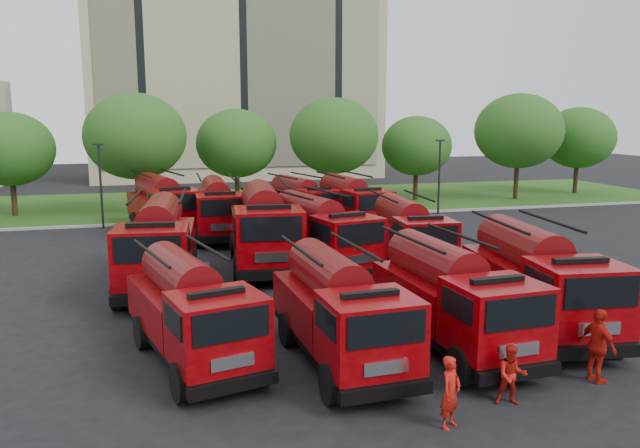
% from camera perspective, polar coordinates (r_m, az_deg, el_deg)
% --- Properties ---
extents(ground, '(140.00, 140.00, 0.00)m').
position_cam_1_polar(ground, '(23.94, 2.26, -6.57)').
color(ground, black).
rests_on(ground, ground).
extents(lawn, '(70.00, 16.00, 0.12)m').
position_cam_1_polar(lawn, '(48.87, -6.66, 2.02)').
color(lawn, '#254913').
rests_on(lawn, ground).
extents(curb, '(70.00, 0.30, 0.14)m').
position_cam_1_polar(curb, '(40.96, -5.05, 0.51)').
color(curb, gray).
rests_on(curb, ground).
extents(apartment_building, '(30.00, 14.18, 25.00)m').
position_cam_1_polar(apartment_building, '(70.63, -7.82, 14.58)').
color(apartment_building, '#B9AC89').
rests_on(apartment_building, ground).
extents(tree_1, '(5.71, 5.71, 6.98)m').
position_cam_1_polar(tree_1, '(45.93, -26.50, 6.15)').
color(tree_1, '#382314').
rests_on(tree_1, ground).
extents(tree_2, '(6.72, 6.72, 8.22)m').
position_cam_1_polar(tree_2, '(43.47, -16.53, 7.69)').
color(tree_2, '#382314').
rests_on(tree_2, ground).
extents(tree_3, '(5.88, 5.88, 7.19)m').
position_cam_1_polar(tree_3, '(46.33, -7.66, 7.31)').
color(tree_3, '#382314').
rests_on(tree_3, ground).
extents(tree_4, '(6.55, 6.55, 8.01)m').
position_cam_1_polar(tree_4, '(46.24, 1.29, 8.05)').
color(tree_4, '#382314').
rests_on(tree_4, ground).
extents(tree_5, '(5.46, 5.46, 6.68)m').
position_cam_1_polar(tree_5, '(49.59, 8.82, 7.07)').
color(tree_5, '#382314').
rests_on(tree_5, ground).
extents(tree_6, '(6.89, 6.89, 8.42)m').
position_cam_1_polar(tree_6, '(51.96, 17.73, 8.10)').
color(tree_6, '#382314').
rests_on(tree_6, ground).
extents(tree_7, '(6.05, 6.05, 7.39)m').
position_cam_1_polar(tree_7, '(57.62, 22.56, 7.30)').
color(tree_7, '#382314').
rests_on(tree_7, ground).
extents(lamp_post_0, '(0.60, 0.25, 5.11)m').
position_cam_1_polar(lamp_post_0, '(39.46, -19.43, 3.75)').
color(lamp_post_0, black).
rests_on(lamp_post_0, ground).
extents(lamp_post_1, '(0.60, 0.25, 5.11)m').
position_cam_1_polar(lamp_post_1, '(43.56, 10.86, 4.69)').
color(lamp_post_1, black).
rests_on(lamp_post_1, ground).
extents(fire_truck_0, '(3.70, 6.77, 2.93)m').
position_cam_1_polar(fire_truck_0, '(17.81, -11.67, -7.74)').
color(fire_truck_0, black).
rests_on(fire_truck_0, ground).
extents(fire_truck_1, '(2.70, 6.68, 2.99)m').
position_cam_1_polar(fire_truck_1, '(17.37, 1.77, -7.88)').
color(fire_truck_1, black).
rests_on(fire_truck_1, ground).
extents(fire_truck_2, '(2.79, 6.86, 3.07)m').
position_cam_1_polar(fire_truck_2, '(18.79, 11.92, -6.58)').
color(fire_truck_2, black).
rests_on(fire_truck_2, ground).
extents(fire_truck_3, '(3.29, 7.39, 3.26)m').
position_cam_1_polar(fire_truck_3, '(21.12, 19.22, -4.80)').
color(fire_truck_3, black).
rests_on(fire_truck_3, ground).
extents(fire_truck_4, '(3.33, 7.79, 3.45)m').
position_cam_1_polar(fire_truck_4, '(25.47, -14.56, -1.85)').
color(fire_truck_4, black).
rests_on(fire_truck_4, ground).
extents(fire_truck_5, '(3.51, 8.22, 3.64)m').
position_cam_1_polar(fire_truck_5, '(27.98, -5.13, -0.31)').
color(fire_truck_5, black).
rests_on(fire_truck_5, ground).
extents(fire_truck_6, '(4.04, 7.52, 3.25)m').
position_cam_1_polar(fire_truck_6, '(27.44, -0.04, -0.88)').
color(fire_truck_6, black).
rests_on(fire_truck_6, ground).
extents(fire_truck_7, '(2.82, 6.83, 3.04)m').
position_cam_1_polar(fire_truck_7, '(28.21, 8.01, -0.90)').
color(fire_truck_7, black).
rests_on(fire_truck_7, ground).
extents(fire_truck_8, '(4.32, 7.71, 3.33)m').
position_cam_1_polar(fire_truck_8, '(36.81, -14.14, 1.68)').
color(fire_truck_8, black).
rests_on(fire_truck_8, ground).
extents(fire_truck_9, '(2.75, 7.17, 3.24)m').
position_cam_1_polar(fire_truck_9, '(35.08, -9.38, 1.38)').
color(fire_truck_9, black).
rests_on(fire_truck_9, ground).
extents(fire_truck_10, '(3.84, 6.92, 2.99)m').
position_cam_1_polar(fire_truck_10, '(37.97, -1.68, 1.98)').
color(fire_truck_10, black).
rests_on(fire_truck_10, ground).
extents(fire_truck_11, '(3.23, 7.23, 3.18)m').
position_cam_1_polar(fire_truck_11, '(36.61, 2.81, 1.82)').
color(fire_truck_11, black).
rests_on(fire_truck_11, ground).
extents(firefighter_0, '(0.75, 0.71, 1.65)m').
position_cam_1_polar(firefighter_0, '(14.82, 11.74, -17.70)').
color(firefighter_0, '#B2150D').
rests_on(firefighter_0, ground).
extents(firefighter_1, '(0.80, 0.60, 1.47)m').
position_cam_1_polar(firefighter_1, '(16.18, 16.99, -15.47)').
color(firefighter_1, '#B2150D').
rests_on(firefighter_1, ground).
extents(firefighter_2, '(0.77, 1.21, 1.96)m').
position_cam_1_polar(firefighter_2, '(18.13, 23.87, -13.05)').
color(firefighter_2, '#B2150D').
rests_on(firefighter_2, ground).
extents(firefighter_3, '(1.27, 0.71, 1.92)m').
position_cam_1_polar(firefighter_3, '(21.40, 23.29, -9.47)').
color(firefighter_3, black).
rests_on(firefighter_3, ground).
extents(firefighter_4, '(1.05, 0.89, 1.81)m').
position_cam_1_polar(firefighter_4, '(22.38, -10.42, -7.94)').
color(firefighter_4, black).
rests_on(firefighter_4, ground).
extents(firefighter_5, '(1.51, 0.80, 1.55)m').
position_cam_1_polar(firefighter_5, '(27.08, 15.68, -4.97)').
color(firefighter_5, black).
rests_on(firefighter_5, ground).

